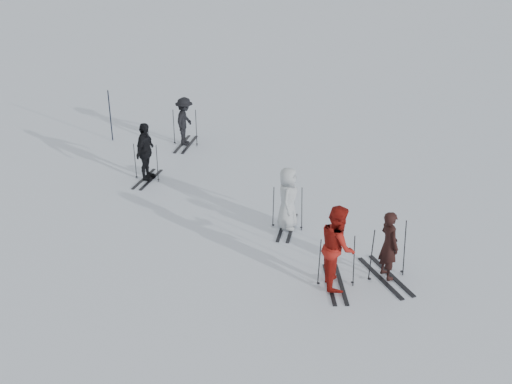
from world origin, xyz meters
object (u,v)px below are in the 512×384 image
at_px(skier_grey, 288,199).
at_px(piste_marker, 110,116).
at_px(skier_red, 338,247).
at_px(skier_uphill_left, 145,152).
at_px(skier_near_dark, 389,246).
at_px(skier_uphill_far, 185,122).

bearing_deg(skier_grey, piste_marker, 53.18).
distance_m(skier_red, skier_uphill_left, 7.40).
xyz_separation_m(skier_grey, skier_uphill_left, (-3.56, 3.46, 0.06)).
bearing_deg(skier_near_dark, piste_marker, 20.97).
distance_m(skier_grey, skier_uphill_far, 6.64).
bearing_deg(skier_grey, skier_near_dark, -126.68).
bearing_deg(skier_uphill_far, skier_near_dark, -136.23).
height_order(skier_near_dark, piste_marker, piste_marker).
relative_size(skier_red, skier_uphill_left, 1.08).
xyz_separation_m(skier_near_dark, piste_marker, (-6.58, 9.46, 0.09)).
distance_m(skier_red, piste_marker, 11.03).
bearing_deg(skier_near_dark, skier_uphill_far, 11.45).
distance_m(skier_grey, skier_uphill_left, 4.97).
distance_m(skier_red, skier_uphill_far, 9.35).
bearing_deg(skier_uphill_left, skier_near_dark, -115.29).
height_order(skier_uphill_left, skier_uphill_far, skier_uphill_left).
distance_m(skier_near_dark, skier_uphill_left, 8.00).
distance_m(skier_near_dark, piste_marker, 11.52).
relative_size(skier_near_dark, piste_marker, 0.90).
bearing_deg(skier_grey, skier_uphill_left, 64.22).
relative_size(skier_uphill_left, piste_marker, 0.98).
relative_size(skier_near_dark, skier_uphill_left, 0.92).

